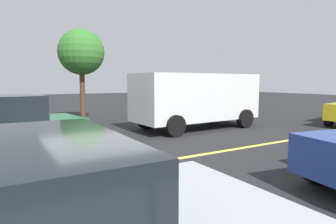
# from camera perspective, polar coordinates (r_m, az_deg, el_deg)

# --- Properties ---
(ground_plane) EXTENTS (80.00, 80.00, 0.00)m
(ground_plane) POSITION_cam_1_polar(r_m,az_deg,el_deg) (6.46, -11.38, -11.20)
(ground_plane) COLOR #262628
(lane_marking_centre) EXTENTS (28.00, 0.16, 0.01)m
(lane_marking_centre) POSITION_cam_1_polar(r_m,az_deg,el_deg) (7.95, 9.59, -7.84)
(lane_marking_centre) COLOR #E0D14C
(white_van) EXTENTS (5.29, 2.45, 2.20)m
(white_van) POSITION_cam_1_polar(r_m,az_deg,el_deg) (11.75, 5.76, 2.92)
(white_van) COLOR white
(white_van) RESTS_ON ground_plane
(tree_left_verge) EXTENTS (2.17, 2.17, 4.38)m
(tree_left_verge) POSITION_cam_1_polar(r_m,az_deg,el_deg) (14.55, -16.76, 11.16)
(tree_left_verge) COLOR #513823
(tree_left_verge) RESTS_ON ground_plane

